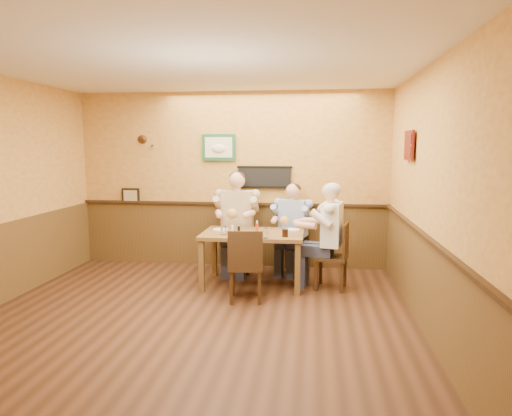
{
  "coord_description": "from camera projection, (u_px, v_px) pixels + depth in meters",
  "views": [
    {
      "loc": [
        1.32,
        -4.74,
        1.94
      ],
      "look_at": [
        0.54,
        1.4,
        1.1
      ],
      "focal_mm": 32.0,
      "sensor_mm": 36.0,
      "label": 1
    }
  ],
  "objects": [
    {
      "name": "water_glass_left",
      "position": [
        223.0,
        230.0,
        6.17
      ],
      "size": [
        0.1,
        0.1,
        0.12
      ],
      "primitive_type": "cylinder",
      "rotation": [
        0.0,
        0.0,
        -0.29
      ],
      "color": "white",
      "rests_on": "dining_table"
    },
    {
      "name": "cola_tumbler",
      "position": [
        285.0,
        233.0,
        6.03
      ],
      "size": [
        0.08,
        0.08,
        0.1
      ],
      "primitive_type": "cylinder",
      "rotation": [
        0.0,
        0.0,
        -0.05
      ],
      "color": "black",
      "rests_on": "dining_table"
    },
    {
      "name": "chair_back_left",
      "position": [
        238.0,
        241.0,
        7.05
      ],
      "size": [
        0.45,
        0.45,
        0.98
      ],
      "primitive_type": null,
      "rotation": [
        0.0,
        0.0,
        0.0
      ],
      "color": "#392412",
      "rests_on": "ground"
    },
    {
      "name": "chair_back_right",
      "position": [
        293.0,
        244.0,
        7.06
      ],
      "size": [
        0.49,
        0.49,
        0.87
      ],
      "primitive_type": null,
      "rotation": [
        0.0,
        0.0,
        -0.28
      ],
      "color": "#392412",
      "rests_on": "ground"
    },
    {
      "name": "water_glass_mid",
      "position": [
        265.0,
        233.0,
        5.94
      ],
      "size": [
        0.12,
        0.12,
        0.13
      ],
      "primitive_type": "cylinder",
      "rotation": [
        0.0,
        0.0,
        -0.41
      ],
      "color": "white",
      "rests_on": "dining_table"
    },
    {
      "name": "diner_white_elder",
      "position": [
        332.0,
        242.0,
        6.19
      ],
      "size": [
        0.71,
        0.71,
        1.31
      ],
      "primitive_type": null,
      "rotation": [
        0.0,
        0.0,
        -1.76
      ],
      "color": "white",
      "rests_on": "ground"
    },
    {
      "name": "plate_far_right",
      "position": [
        292.0,
        229.0,
        6.53
      ],
      "size": [
        0.26,
        0.26,
        0.01
      ],
      "primitive_type": "cylinder",
      "rotation": [
        0.0,
        0.0,
        0.24
      ],
      "color": "white",
      "rests_on": "dining_table"
    },
    {
      "name": "dining_table",
      "position": [
        253.0,
        239.0,
        6.36
      ],
      "size": [
        1.4,
        0.9,
        0.75
      ],
      "color": "brown",
      "rests_on": "ground"
    },
    {
      "name": "diner_tan_shirt",
      "position": [
        238.0,
        227.0,
        7.02
      ],
      "size": [
        0.65,
        0.65,
        1.4
      ],
      "primitive_type": null,
      "rotation": [
        0.0,
        0.0,
        0.0
      ],
      "color": "#C9B18A",
      "rests_on": "ground"
    },
    {
      "name": "room",
      "position": [
        206.0,
        169.0,
        5.01
      ],
      "size": [
        5.02,
        5.03,
        2.81
      ],
      "color": "#351D10",
      "rests_on": "ground"
    },
    {
      "name": "chair_right_end",
      "position": [
        331.0,
        256.0,
        6.22
      ],
      "size": [
        0.49,
        0.49,
        0.91
      ],
      "primitive_type": null,
      "rotation": [
        0.0,
        0.0,
        -1.76
      ],
      "color": "#392412",
      "rests_on": "ground"
    },
    {
      "name": "salt_shaker",
      "position": [
        233.0,
        229.0,
        6.36
      ],
      "size": [
        0.04,
        0.04,
        0.1
      ],
      "primitive_type": "cylinder",
      "rotation": [
        0.0,
        0.0,
        -0.13
      ],
      "color": "white",
      "rests_on": "dining_table"
    },
    {
      "name": "pepper_shaker",
      "position": [
        239.0,
        230.0,
        6.29
      ],
      "size": [
        0.04,
        0.04,
        0.09
      ],
      "primitive_type": "cylinder",
      "rotation": [
        0.0,
        0.0,
        -0.2
      ],
      "color": "black",
      "rests_on": "dining_table"
    },
    {
      "name": "plate_far_left",
      "position": [
        220.0,
        229.0,
        6.53
      ],
      "size": [
        0.28,
        0.28,
        0.01
      ],
      "primitive_type": "cylinder",
      "rotation": [
        0.0,
        0.0,
        -0.33
      ],
      "color": "white",
      "rests_on": "dining_table"
    },
    {
      "name": "hot_sauce_bottle",
      "position": [
        257.0,
        228.0,
        6.23
      ],
      "size": [
        0.05,
        0.05,
        0.17
      ],
      "primitive_type": "cylinder",
      "rotation": [
        0.0,
        0.0,
        -0.32
      ],
      "color": "red",
      "rests_on": "dining_table"
    },
    {
      "name": "chair_near_side",
      "position": [
        246.0,
        264.0,
        5.74
      ],
      "size": [
        0.47,
        0.47,
        0.93
      ],
      "primitive_type": null,
      "rotation": [
        0.0,
        0.0,
        3.25
      ],
      "color": "#392412",
      "rests_on": "ground"
    },
    {
      "name": "diner_blue_polo",
      "position": [
        293.0,
        232.0,
        7.03
      ],
      "size": [
        0.71,
        0.71,
        1.24
      ],
      "primitive_type": null,
      "rotation": [
        0.0,
        0.0,
        -0.28
      ],
      "color": "#879ECB",
      "rests_on": "ground"
    }
  ]
}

